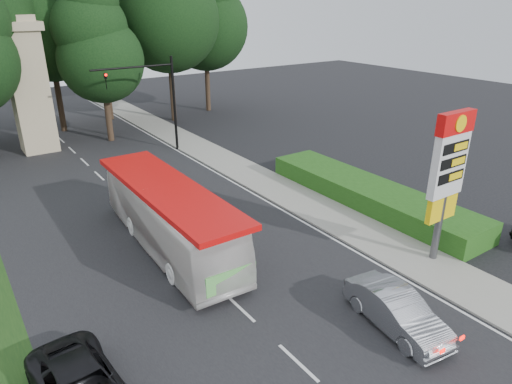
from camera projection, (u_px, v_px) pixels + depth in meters
ground at (308, 373)px, 14.49m from camera, size 120.00×120.00×0.00m
road_surface at (156, 229)px, 23.58m from camera, size 14.00×80.00×0.02m
sidewalk_right at (285, 192)px, 28.03m from camera, size 3.00×80.00×0.12m
hedge at (369, 194)px, 26.37m from camera, size 3.00×14.00×1.20m
gas_station_pylon at (448, 168)px, 19.12m from camera, size 2.10×0.45×6.85m
traffic_signal_mast at (157, 92)px, 33.86m from camera, size 6.10×0.35×7.20m
monument at (29, 85)px, 34.20m from camera, size 3.00×3.00×10.05m
tree_center_right at (43, 0)px, 37.28m from camera, size 9.24×9.24×18.15m
tree_east_near at (99, 16)px, 41.94m from camera, size 8.12×8.12×15.95m
tree_far_east at (204, 7)px, 45.42m from camera, size 8.68×8.68×17.05m
tree_monument_right at (99, 41)px, 35.59m from camera, size 6.72×6.72×13.20m
transit_bus at (169, 217)px, 21.37m from camera, size 3.08×11.30×3.12m
sedan_silver at (397, 311)px, 16.27m from camera, size 2.09×4.50×1.43m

